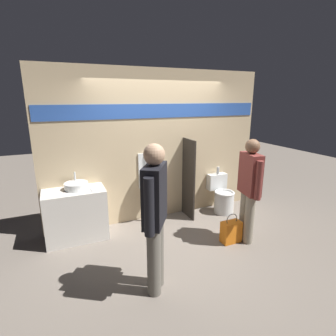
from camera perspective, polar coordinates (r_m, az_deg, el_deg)
The scene contains 11 objects.
ground_plane at distance 4.69m, azimuth 0.85°, elevation -12.99°, with size 16.00×16.00×0.00m, color #70665B.
display_wall at distance 4.77m, azimuth -2.07°, elevation 4.84°, with size 4.10×0.07×2.70m.
sink_counter at distance 4.46m, azimuth -19.41°, elevation -9.58°, with size 0.93×0.51×0.82m.
sink_basin at distance 4.35m, azimuth -19.34°, elevation -3.67°, with size 0.36×0.36×0.24m.
cell_phone at distance 4.23m, azimuth -16.02°, elevation -4.56°, with size 0.07×0.14×0.01m.
divider_near_counter at distance 4.89m, azimuth 4.48°, elevation -2.39°, with size 0.03×0.46×1.49m.
urinal_near_counter at distance 4.64m, azimuth -3.91°, elevation -1.95°, with size 0.35×0.33×1.28m.
toilet at distance 5.34m, azimuth 11.73°, elevation -6.13°, with size 0.40×0.56×0.87m.
person_in_vest at distance 2.94m, azimuth -2.85°, elevation -9.90°, with size 0.41×0.53×1.75m.
person_with_lanyard at distance 4.17m, azimuth 17.26°, elevation -3.92°, with size 0.25×0.56×1.63m.
shopping_bag at distance 4.34m, azimuth 13.57°, elevation -13.31°, with size 0.31×0.17×0.48m.
Camera 1 is at (-1.72, -3.77, 2.20)m, focal length 28.00 mm.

